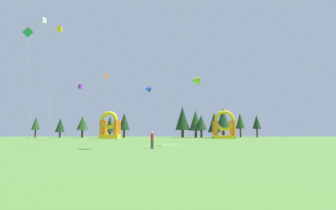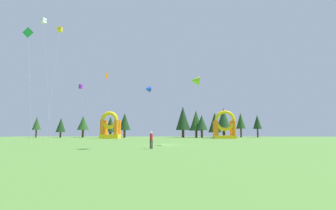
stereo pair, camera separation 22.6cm
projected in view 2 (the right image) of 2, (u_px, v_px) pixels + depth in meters
ground_plane at (166, 145)px, 34.01m from camera, size 120.00×120.00×0.00m
kite_blue_delta at (147, 89)px, 54.01m from camera, size 3.16×3.21×11.92m
kite_yellow_box at (60, 30)px, 45.19m from camera, size 1.08×4.48×21.11m
kite_lime_delta at (195, 81)px, 33.44m from camera, size 1.38×2.92×9.51m
kite_white_box at (43, 21)px, 46.69m from camera, size 4.14×2.25×23.42m
kite_green_diamond at (29, 34)px, 41.03m from camera, size 4.45×3.79×18.93m
kite_purple_box at (81, 87)px, 59.25m from camera, size 3.09×1.72×13.22m
kite_orange_diamond at (106, 76)px, 58.67m from camera, size 2.26×2.15×15.87m
person_left_edge at (151, 139)px, 26.22m from camera, size 0.33×0.33×1.83m
inflatable_red_slide at (110, 128)px, 65.59m from camera, size 4.92×4.36×7.23m
inflatable_blue_arch at (225, 128)px, 65.29m from camera, size 5.68×3.74×7.49m
tree_row_0 at (37, 123)px, 76.76m from camera, size 2.51×2.51×6.51m
tree_row_1 at (61, 125)px, 77.13m from camera, size 2.92×2.92×6.20m
tree_row_2 at (83, 123)px, 77.50m from camera, size 3.56×3.56×6.85m
tree_row_3 at (111, 124)px, 77.99m from camera, size 2.76×2.76×6.57m
tree_row_4 at (110, 125)px, 77.35m from camera, size 3.38×3.38×6.52m
tree_row_5 at (125, 122)px, 75.77m from camera, size 3.62×3.62×7.64m
tree_row_6 at (183, 118)px, 77.98m from camera, size 4.58×4.58×9.90m
tree_row_7 at (196, 121)px, 77.45m from camera, size 4.12×4.12×8.57m
tree_row_8 at (202, 123)px, 75.70m from camera, size 3.65×3.65×7.03m
tree_row_9 at (215, 122)px, 78.50m from camera, size 4.28×4.28×8.01m
tree_row_10 at (224, 119)px, 74.67m from camera, size 4.61×4.61×9.08m
tree_row_11 at (241, 121)px, 78.38m from camera, size 3.00×3.00×7.88m
tree_row_12 at (257, 122)px, 78.38m from camera, size 2.72×2.72×7.21m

